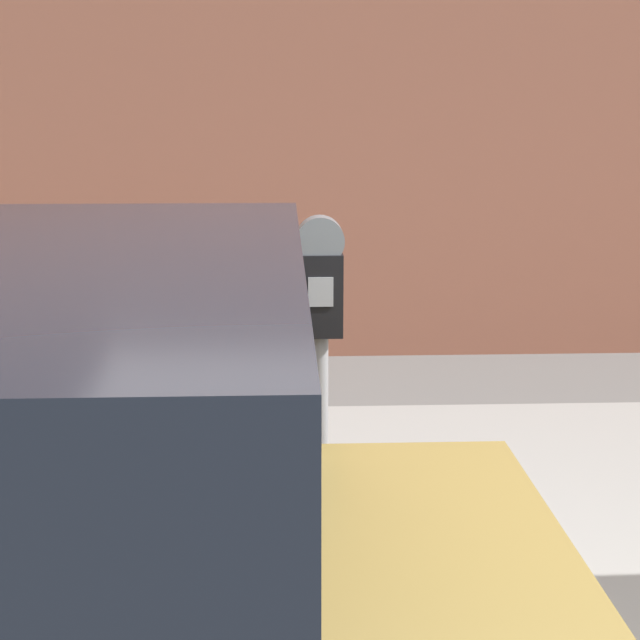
{
  "coord_description": "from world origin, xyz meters",
  "views": [
    {
      "loc": [
        -0.59,
        -2.1,
        2.08
      ],
      "look_at": [
        -0.46,
        1.13,
        1.3
      ],
      "focal_mm": 50.0,
      "sensor_mm": 36.0,
      "label": 1
    }
  ],
  "objects": [
    {
      "name": "building_facade",
      "position": [
        0.0,
        5.37,
        2.67
      ],
      "size": [
        24.0,
        0.3,
        5.34
      ],
      "color": "#935642",
      "rests_on": "ground_plane"
    },
    {
      "name": "parking_meter",
      "position": [
        -0.46,
        1.13,
        1.21
      ],
      "size": [
        0.18,
        0.13,
        1.58
      ],
      "color": "gray",
      "rests_on": "sidewalk"
    },
    {
      "name": "sidewalk",
      "position": [
        0.0,
        2.2,
        0.05
      ],
      "size": [
        24.0,
        2.8,
        0.11
      ],
      "color": "#9E9B96",
      "rests_on": "ground_plane"
    }
  ]
}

